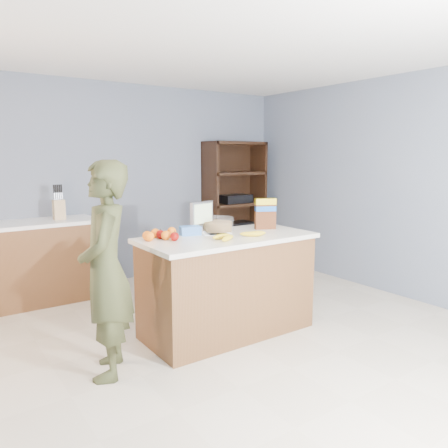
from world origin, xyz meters
TOP-DOWN VIEW (x-y plane):
  - floor at (0.00, 0.00)m, footprint 4.50×5.00m
  - walls at (0.00, 0.00)m, footprint 4.52×5.02m
  - counter_peninsula at (0.00, 0.30)m, footprint 1.56×0.76m
  - back_cabinet at (-1.20, 2.20)m, footprint 1.24×0.62m
  - shelving_unit at (1.55, 2.35)m, footprint 0.90×0.40m
  - person at (-1.16, 0.18)m, footprint 0.59×0.68m
  - knife_block at (-0.96, 2.18)m, footprint 0.12×0.10m
  - envelopes at (-0.02, 0.43)m, footprint 0.28×0.15m
  - bananas at (0.03, 0.15)m, footprint 0.54×0.20m
  - apples at (-0.53, 0.43)m, footprint 0.13×0.23m
  - oranges at (-0.57, 0.51)m, footprint 0.35×0.23m
  - blue_carton at (-0.25, 0.53)m, footprint 0.21×0.16m
  - salad_bowl at (0.07, 0.56)m, footprint 0.30×0.30m
  - tv at (-0.07, 0.61)m, footprint 0.28×0.12m
  - cereal_box at (0.51, 0.39)m, footprint 0.21×0.15m

SIDE VIEW (x-z plane):
  - floor at x=0.00m, z-range -0.01..0.01m
  - counter_peninsula at x=0.00m, z-range -0.03..0.87m
  - back_cabinet at x=-1.20m, z-range 0.00..0.90m
  - person at x=-1.16m, z-range 0.00..1.58m
  - shelving_unit at x=1.55m, z-range -0.04..1.76m
  - envelopes at x=-0.02m, z-range 0.90..0.90m
  - bananas at x=0.03m, z-range 0.90..0.95m
  - apples at x=-0.53m, z-range 0.90..0.98m
  - blue_carton at x=-0.25m, z-range 0.90..0.98m
  - oranges at x=-0.57m, z-range 0.90..0.98m
  - salad_bowl at x=0.07m, z-range 0.89..1.02m
  - knife_block at x=-0.96m, z-range 0.86..1.17m
  - tv at x=-0.07m, z-range 0.92..1.20m
  - cereal_box at x=0.51m, z-range 0.92..1.22m
  - walls at x=0.00m, z-range 0.40..2.91m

